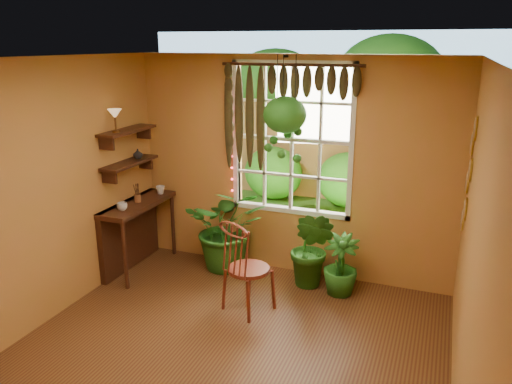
# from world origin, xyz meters

# --- Properties ---
(floor) EXTENTS (4.50, 4.50, 0.00)m
(floor) POSITION_xyz_m (0.00, 0.00, 0.00)
(floor) COLOR brown
(floor) RESTS_ON ground
(ceiling) EXTENTS (4.50, 4.50, 0.00)m
(ceiling) POSITION_xyz_m (0.00, 0.00, 2.70)
(ceiling) COLOR white
(ceiling) RESTS_ON wall_back
(wall_back) EXTENTS (4.00, 0.00, 4.00)m
(wall_back) POSITION_xyz_m (0.00, 2.25, 1.35)
(wall_back) COLOR #BB7740
(wall_back) RESTS_ON floor
(wall_left) EXTENTS (0.00, 4.50, 4.50)m
(wall_left) POSITION_xyz_m (-2.00, 0.00, 1.35)
(wall_left) COLOR #BB7740
(wall_left) RESTS_ON floor
(wall_right) EXTENTS (0.00, 4.50, 4.50)m
(wall_right) POSITION_xyz_m (2.00, 0.00, 1.35)
(wall_right) COLOR #BB7740
(wall_right) RESTS_ON floor
(window) EXTENTS (1.52, 0.10, 1.86)m
(window) POSITION_xyz_m (0.00, 2.28, 1.70)
(window) COLOR silver
(window) RESTS_ON wall_back
(valance_vine) EXTENTS (1.70, 0.12, 1.10)m
(valance_vine) POSITION_xyz_m (-0.08, 2.16, 2.28)
(valance_vine) COLOR #3E1F11
(valance_vine) RESTS_ON window
(string_lights) EXTENTS (0.03, 0.03, 1.54)m
(string_lights) POSITION_xyz_m (-0.76, 2.19, 1.75)
(string_lights) COLOR #FF2633
(string_lights) RESTS_ON window
(wall_plates) EXTENTS (0.04, 0.32, 1.10)m
(wall_plates) POSITION_xyz_m (1.98, 1.79, 1.55)
(wall_plates) COLOR beige
(wall_plates) RESTS_ON wall_right
(counter_ledge) EXTENTS (0.40, 1.20, 0.90)m
(counter_ledge) POSITION_xyz_m (-1.91, 1.60, 0.55)
(counter_ledge) COLOR #3E1F11
(counter_ledge) RESTS_ON floor
(shelf_lower) EXTENTS (0.25, 0.90, 0.04)m
(shelf_lower) POSITION_xyz_m (-1.88, 1.60, 1.40)
(shelf_lower) COLOR #3E1F11
(shelf_lower) RESTS_ON wall_left
(shelf_upper) EXTENTS (0.25, 0.90, 0.04)m
(shelf_upper) POSITION_xyz_m (-1.88, 1.60, 1.80)
(shelf_upper) COLOR #3E1F11
(shelf_upper) RESTS_ON wall_left
(backyard) EXTENTS (14.00, 10.00, 12.00)m
(backyard) POSITION_xyz_m (0.24, 6.87, 1.28)
(backyard) COLOR #2E601B
(backyard) RESTS_ON ground
(windsor_chair) EXTENTS (0.60, 0.61, 1.22)m
(windsor_chair) POSITION_xyz_m (-0.12, 1.10, 0.35)
(windsor_chair) COLOR maroon
(windsor_chair) RESTS_ON floor
(potted_plant_left) EXTENTS (1.21, 1.12, 1.12)m
(potted_plant_left) POSITION_xyz_m (-0.75, 2.01, 0.56)
(potted_plant_left) COLOR #1E4713
(potted_plant_left) RESTS_ON floor
(potted_plant_mid) EXTENTS (0.65, 0.59, 0.98)m
(potted_plant_mid) POSITION_xyz_m (0.40, 1.89, 0.49)
(potted_plant_mid) COLOR #1E4713
(potted_plant_mid) RESTS_ON floor
(potted_plant_right) EXTENTS (0.42, 0.42, 0.72)m
(potted_plant_right) POSITION_xyz_m (0.75, 1.85, 0.36)
(potted_plant_right) COLOR #1E4713
(potted_plant_right) RESTS_ON floor
(hanging_basket) EXTENTS (0.49, 0.49, 1.21)m
(hanging_basket) POSITION_xyz_m (0.00, 1.98, 1.98)
(hanging_basket) COLOR black
(hanging_basket) RESTS_ON ceiling
(cup_a) EXTENTS (0.15, 0.15, 0.10)m
(cup_a) POSITION_xyz_m (-1.78, 1.25, 0.95)
(cup_a) COLOR silver
(cup_a) RESTS_ON counter_ledge
(cup_b) EXTENTS (0.15, 0.15, 0.11)m
(cup_b) POSITION_xyz_m (-1.72, 2.01, 0.95)
(cup_b) COLOR beige
(cup_b) RESTS_ON counter_ledge
(brush_jar) EXTENTS (0.08, 0.08, 0.30)m
(brush_jar) POSITION_xyz_m (-1.80, 1.60, 1.02)
(brush_jar) COLOR brown
(brush_jar) RESTS_ON counter_ledge
(shelf_vase) EXTENTS (0.15, 0.15, 0.12)m
(shelf_vase) POSITION_xyz_m (-1.87, 1.78, 1.48)
(shelf_vase) COLOR #B2AD99
(shelf_vase) RESTS_ON shelf_lower
(tiffany_lamp) EXTENTS (0.16, 0.16, 0.27)m
(tiffany_lamp) POSITION_xyz_m (-1.86, 1.36, 2.02)
(tiffany_lamp) COLOR brown
(tiffany_lamp) RESTS_ON shelf_upper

